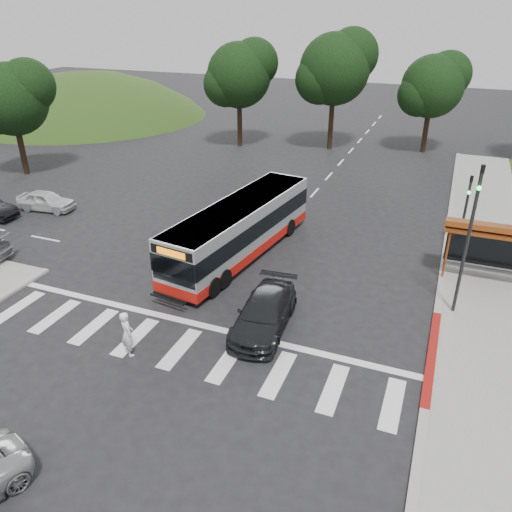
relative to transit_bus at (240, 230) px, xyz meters
The scene contains 17 objects.
ground 3.66m from the transit_bus, 72.62° to the right, with size 140.00×140.00×0.00m, color black.
sidewalk_east 13.00m from the transit_bus, 21.72° to the left, with size 4.00×40.00×0.12m, color gray.
curb_east 11.17m from the transit_bus, 25.54° to the left, with size 0.30×40.00×0.15m, color #9E9991.
curb_east_red 11.37m from the transit_bus, 27.54° to the right, with size 0.32×6.00×0.15m, color maroon.
hillside_nw 40.99m from the transit_bus, 139.17° to the left, with size 44.00×44.00×10.00m, color #203B12.
crosswalk_ladder 8.40m from the transit_bus, 83.01° to the right, with size 18.00×2.60×0.01m, color silver.
bus_shelter 11.99m from the transit_bus, ahead, with size 4.20×1.60×2.86m.
traffic_signal_ne_tall 11.02m from the transit_bus, ahead, with size 0.18×0.37×6.50m.
traffic_signal_ne_short 11.89m from the transit_bus, 26.43° to the left, with size 0.18×0.37×4.00m.
tree_north_a 23.52m from the transit_bus, 92.28° to the left, with size 6.60×6.15×10.17m.
tree_north_b 26.18m from the transit_bus, 74.09° to the left, with size 5.72×5.33×8.43m.
tree_north_c 23.19m from the transit_bus, 113.15° to the left, with size 6.16×5.74×9.30m.
tree_west_a 22.42m from the transit_bus, 161.89° to the left, with size 5.72×5.33×8.43m.
transit_bus is the anchor object (origin of this frame).
pedestrian 9.21m from the transit_bus, 93.69° to the right, with size 0.67×0.44×1.84m, color white.
dark_sedan 6.73m from the transit_bus, 58.40° to the right, with size 1.94×4.77×1.39m, color black.
west_car_white 14.10m from the transit_bus, behind, with size 1.48×3.68×1.25m, color silver.
Camera 1 is at (8.41, -18.24, 11.80)m, focal length 35.00 mm.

